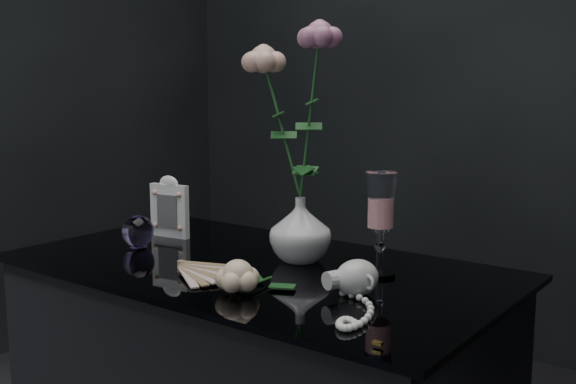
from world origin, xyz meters
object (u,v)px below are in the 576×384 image
Objects in this scene: picture_frame at (170,206)px; loose_rose at (238,276)px; vase at (300,230)px; pearl_jar at (357,276)px; wine_glass at (380,225)px; paperweight at (138,231)px.

loose_rose is (0.44, -0.25, -0.05)m from picture_frame.
vase is 0.26m from pearl_jar.
wine_glass is 0.59m from paperweight.
pearl_jar is at bearing -18.74° from picture_frame.
wine_glass is at bearing 63.00° from loose_rose.
vase is 0.90× the size of picture_frame.
picture_frame is at bearing 99.80° from paperweight.
vase is at bearing -6.55° from picture_frame.
pearl_jar is (0.60, -0.01, -0.00)m from paperweight.
picture_frame reaches higher than vase.
wine_glass is 1.15× the size of loose_rose.
loose_rose is at bearing -80.58° from vase.
wine_glass is 0.15m from pearl_jar.
wine_glass is 1.34× the size of picture_frame.
pearl_jar is at bearing -1.06° from paperweight.
picture_frame is at bearing -171.57° from pearl_jar.
loose_rose is 0.74× the size of pearl_jar.
paperweight is 0.60m from pearl_jar.
loose_rose is (-0.15, -0.25, -0.07)m from wine_glass.
wine_glass is at bearing 0.69° from vase.
pearl_jar is (0.22, -0.13, -0.03)m from vase.
paperweight is at bearing -160.68° from pearl_jar.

